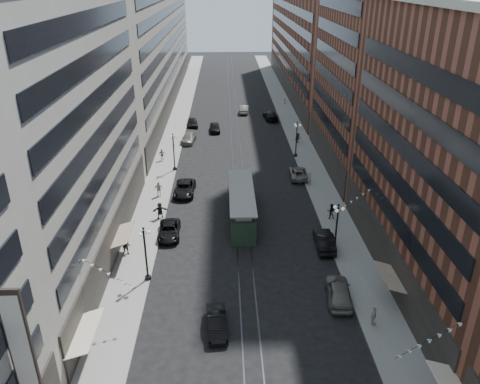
{
  "coord_description": "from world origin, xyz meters",
  "views": [
    {
      "loc": [
        -1.81,
        -8.46,
        26.01
      ],
      "look_at": [
        -0.3,
        36.56,
        5.0
      ],
      "focal_mm": 35.0,
      "sensor_mm": 36.0,
      "label": 1
    }
  ],
  "objects": [
    {
      "name": "ground",
      "position": [
        0.0,
        60.0,
        0.0
      ],
      "size": [
        220.0,
        220.0,
        0.0
      ],
      "primitive_type": "plane",
      "color": "black",
      "rests_on": "ground"
    },
    {
      "name": "sidewalk_west",
      "position": [
        -11.0,
        70.0,
        0.07
      ],
      "size": [
        4.0,
        180.0,
        0.15
      ],
      "primitive_type": "cube",
      "color": "gray",
      "rests_on": "ground"
    },
    {
      "name": "sidewalk_east",
      "position": [
        11.0,
        70.0,
        0.07
      ],
      "size": [
        4.0,
        180.0,
        0.15
      ],
      "primitive_type": "cube",
      "color": "gray",
      "rests_on": "ground"
    },
    {
      "name": "rail_west",
      "position": [
        -0.7,
        70.0,
        0.01
      ],
      "size": [
        0.12,
        180.0,
        0.02
      ],
      "primitive_type": "cube",
      "color": "#2D2D33",
      "rests_on": "ground"
    },
    {
      "name": "rail_east",
      "position": [
        0.7,
        70.0,
        0.01
      ],
      "size": [
        0.12,
        180.0,
        0.02
      ],
      "primitive_type": "cube",
      "color": "#2D2D33",
      "rests_on": "ground"
    },
    {
      "name": "building_west_mid",
      "position": [
        -17.0,
        33.0,
        14.0
      ],
      "size": [
        8.0,
        36.0,
        28.0
      ],
      "primitive_type": "cube",
      "color": "#A09C8E",
      "rests_on": "ground"
    },
    {
      "name": "building_west_far",
      "position": [
        -17.0,
        96.0,
        13.0
      ],
      "size": [
        8.0,
        90.0,
        26.0
      ],
      "primitive_type": "cube",
      "color": "#A09C8E",
      "rests_on": "ground"
    },
    {
      "name": "building_east_mid",
      "position": [
        17.0,
        28.0,
        12.0
      ],
      "size": [
        8.0,
        30.0,
        24.0
      ],
      "primitive_type": "cube",
      "color": "brown",
      "rests_on": "ground"
    },
    {
      "name": "building_east_tower",
      "position": [
        17.0,
        56.0,
        21.0
      ],
      "size": [
        8.0,
        26.0,
        42.0
      ],
      "primitive_type": "cube",
      "color": "brown",
      "rests_on": "ground"
    },
    {
      "name": "building_east_far",
      "position": [
        17.0,
        105.0,
        12.0
      ],
      "size": [
        8.0,
        72.0,
        24.0
      ],
      "primitive_type": "cube",
      "color": "brown",
      "rests_on": "ground"
    },
    {
      "name": "lamppost_sw_far",
      "position": [
        -9.2,
        28.0,
        3.1
      ],
      "size": [
        1.03,
        1.14,
        5.52
      ],
      "color": "black",
      "rests_on": "sidewalk_west"
    },
    {
      "name": "lamppost_sw_mid",
      "position": [
        -9.2,
        55.0,
        3.1
      ],
      "size": [
        1.03,
        1.14,
        5.52
      ],
      "color": "black",
      "rests_on": "sidewalk_west"
    },
    {
      "name": "lamppost_se_far",
      "position": [
        9.2,
        32.0,
        3.1
      ],
      "size": [
        1.03,
        1.14,
        5.52
      ],
      "color": "black",
      "rests_on": "sidewalk_east"
    },
    {
      "name": "lamppost_se_mid",
      "position": [
        9.2,
        60.0,
        3.1
      ],
      "size": [
        1.03,
        1.14,
        5.52
      ],
      "color": "black",
      "rests_on": "sidewalk_east"
    },
    {
      "name": "streetcar",
      "position": [
        0.0,
        39.99,
        1.65
      ],
      "size": [
        2.86,
        12.9,
        3.57
      ],
      "color": "#243927",
      "rests_on": "ground"
    },
    {
      "name": "car_2",
      "position": [
        -8.04,
        36.11,
        0.69
      ],
      "size": [
        2.47,
        5.04,
        1.38
      ],
      "primitive_type": "imported",
      "rotation": [
        0.0,
        0.0,
        0.04
      ],
      "color": "black",
      "rests_on": "ground"
    },
    {
      "name": "car_4",
      "position": [
        7.94,
        24.55,
        0.88
      ],
      "size": [
        2.62,
        5.38,
        1.77
      ],
      "primitive_type": "imported",
      "rotation": [
        0.0,
        0.0,
        3.04
      ],
      "color": "#636158",
      "rests_on": "ground"
    },
    {
      "name": "car_5",
      "position": [
        -2.68,
        21.06,
        0.72
      ],
      "size": [
        1.85,
        4.46,
        1.44
      ],
      "primitive_type": "imported",
      "rotation": [
        0.0,
        0.0,
        0.08
      ],
      "color": "black",
      "rests_on": "ground"
    },
    {
      "name": "pedestrian_2",
      "position": [
        -11.99,
        32.37,
        1.08
      ],
      "size": [
        0.95,
        0.58,
        1.86
      ],
      "primitive_type": "imported",
      "rotation": [
        0.0,
        0.0,
        -0.1
      ],
      "color": "black",
      "rests_on": "sidewalk_west"
    },
    {
      "name": "pedestrian_4",
      "position": [
        9.98,
        21.08,
        1.05
      ],
      "size": [
        0.81,
        1.16,
        1.81
      ],
      "primitive_type": "imported",
      "rotation": [
        0.0,
        0.0,
        1.23
      ],
      "color": "#C0B39F",
      "rests_on": "sidewalk_east"
    },
    {
      "name": "car_7",
      "position": [
        -7.17,
        46.96,
        0.77
      ],
      "size": [
        2.72,
        5.6,
        1.53
      ],
      "primitive_type": "imported",
      "rotation": [
        0.0,
        0.0,
        -0.03
      ],
      "color": "black",
      "rests_on": "ground"
    },
    {
      "name": "car_8",
      "position": [
        -8.04,
        67.71,
        0.75
      ],
      "size": [
        2.7,
        5.37,
        1.5
      ],
      "primitive_type": "imported",
      "rotation": [
        0.0,
        0.0,
        -0.12
      ],
      "color": "slate",
      "rests_on": "ground"
    },
    {
      "name": "car_9",
      "position": [
        -7.87,
        76.78,
        0.78
      ],
      "size": [
        2.33,
        4.74,
        1.55
      ],
      "primitive_type": "imported",
      "rotation": [
        0.0,
        0.0,
        0.11
      ],
      "color": "black",
      "rests_on": "ground"
    },
    {
      "name": "car_10",
      "position": [
        8.4,
        33.23,
        0.83
      ],
      "size": [
        1.92,
        5.09,
        1.66
      ],
      "primitive_type": "imported",
      "rotation": [
        0.0,
        0.0,
        3.11
      ],
      "color": "black",
      "rests_on": "ground"
    },
    {
      "name": "car_11",
      "position": [
        8.4,
        51.72,
        0.72
      ],
      "size": [
        2.61,
        5.26,
        1.43
      ],
      "primitive_type": "imported",
      "rotation": [
        0.0,
        0.0,
        3.1
      ],
      "color": "slate",
      "rests_on": "ground"
    },
    {
      "name": "car_12",
      "position": [
        7.19,
        80.91,
        0.83
      ],
      "size": [
        2.92,
        5.92,
        1.65
      ],
      "primitive_type": "imported",
      "rotation": [
        0.0,
        0.0,
        3.25
      ],
      "color": "black",
      "rests_on": "ground"
    },
    {
      "name": "car_13",
      "position": [
        -3.65,
        73.54,
        0.77
      ],
      "size": [
        2.08,
        4.63,
        1.54
      ],
      "primitive_type": "imported",
      "rotation": [
        0.0,
        0.0,
        0.06
      ],
      "color": "black",
      "rests_on": "ground"
    },
    {
      "name": "car_14",
      "position": [
        2.2,
        86.02,
        0.8
      ],
      "size": [
        2.08,
        4.96,
        1.59
      ],
      "primitive_type": "imported",
      "rotation": [
        0.0,
        0.0,
        3.06
      ],
      "color": "gray",
      "rests_on": "ground"
    },
    {
      "name": "pedestrian_5",
      "position": [
        -9.5,
        40.16,
        1.11
      ],
      "size": [
        1.85,
        0.96,
        1.92
      ],
      "primitive_type": "imported",
      "rotation": [
        0.0,
        0.0,
        0.27
      ],
      "color": "black",
      "rests_on": "sidewalk_west"
    },
    {
      "name": "pedestrian_6",
      "position": [
        -11.45,
        58.85,
        1.07
      ],
      "size": [
        1.13,
        0.61,
        1.84
      ],
      "primitive_type": "imported",
      "rotation": [
        0.0,
        0.0,
        3.25
      ],
      "color": "#B8B198",
      "rests_on": "sidewalk_west"
    },
    {
      "name": "pedestrian_7",
      "position": [
        10.36,
        39.35,
        1.08
      ],
      "size": [
        0.94,
        0.57,
        1.86
      ],
      "primitive_type": "imported",
      "rotation": [
        0.0,
        0.0,
        3.05
      ],
      "color": "black",
      "rests_on": "sidewalk_east"
    },
    {
      "name": "pedestrian_8",
      "position": [
        9.5,
        49.2,
        1.04
      ],
      "size": [
        0.76,
        0.76,
        1.78
      ],
      "primitive_type": "imported",
      "rotation": [
        0.0,
        0.0,
        3.9
      ],
      "color": "#B6AE97",
      "rests_on": "sidewalk_east"
    },
    {
      "name": "pedestrian_9",
      "position": [
        10.48,
        66.4,
        0.99
      ],
      "size": [
        1.17,
        0.76,
        1.67
      ],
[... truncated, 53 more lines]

